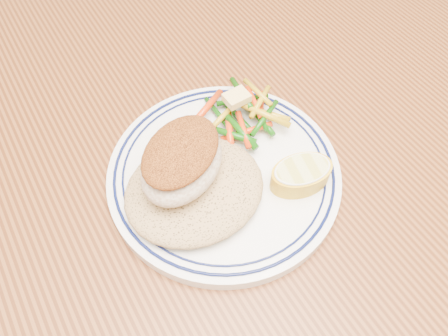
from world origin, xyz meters
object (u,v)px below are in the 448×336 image
dining_table (226,220)px  plate (224,174)px  rice_pilaf (194,187)px  lemon_wedge (301,174)px  fish_fillet (182,161)px  vegetable_pile (244,115)px

dining_table → plate: size_ratio=6.12×
rice_pilaf → dining_table: bearing=11.1°
dining_table → lemon_wedge: bearing=-42.1°
dining_table → fish_fillet: 0.16m
plate → dining_table: bearing=-20.4°
plate → lemon_wedge: (0.06, -0.05, 0.02)m
dining_table → lemon_wedge: size_ratio=21.13×
dining_table → plate: (-0.00, 0.00, 0.11)m
rice_pilaf → lemon_wedge: rice_pilaf is taller
dining_table → vegetable_pile: 0.14m
vegetable_pile → dining_table: bearing=-137.7°
plate → vegetable_pile: size_ratio=2.49×
plate → fish_fillet: size_ratio=2.07×
dining_table → vegetable_pile: bearing=42.3°
dining_table → rice_pilaf: rice_pilaf is taller
fish_fillet → lemon_wedge: size_ratio=1.67×
vegetable_pile → fish_fillet: bearing=-157.5°
plate → lemon_wedge: 0.08m
plate → rice_pilaf: size_ratio=1.73×
dining_table → rice_pilaf: 0.13m
fish_fillet → lemon_wedge: (0.10, -0.06, -0.03)m
dining_table → vegetable_pile: size_ratio=15.23×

